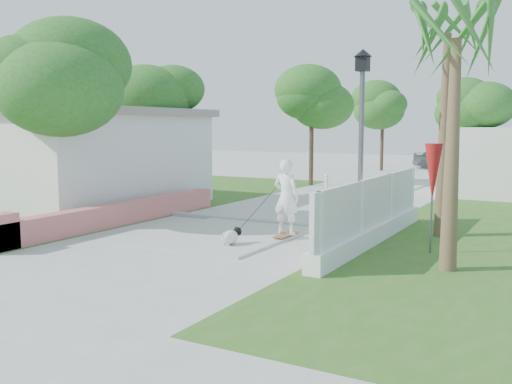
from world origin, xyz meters
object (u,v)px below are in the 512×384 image
Objects in this scene: street_lamp at (361,136)px; parked_car at (447,158)px; patio_umbrella at (433,173)px; skateboarder at (272,202)px; dog at (231,236)px; bollard at (326,189)px.

parked_car is at bearing 95.89° from street_lamp.
patio_umbrella is 24.50m from parked_car.
skateboarder is at bearing -162.57° from parked_car.
patio_umbrella is 3.65m from skateboarder.
skateboarder is at bearing 83.78° from dog.
parked_car is (-2.38, 23.10, -1.73)m from street_lamp.
patio_umbrella reaches higher than dog.
patio_umbrella is (1.90, -1.00, -0.74)m from street_lamp.
dog is at bearing -84.82° from bollard.
skateboarder is at bearing -174.01° from patio_umbrella.
dog is (-3.96, -1.53, -1.44)m from patio_umbrella.
dog is (0.64, -7.03, -0.34)m from bollard.
street_lamp is 1.93× the size of patio_umbrella.
patio_umbrella is 1.22× the size of skateboarder.
parked_car is at bearing -83.74° from skateboarder.
skateboarder is 0.46× the size of parked_car.
patio_umbrella is 4.49m from dog.
dog is 25.63m from parked_car.
street_lamp is 3.92m from dog.
parked_car is (-0.32, 25.63, 0.45)m from dog.
skateboarder reaches higher than bollard.
bollard is at bearing 120.96° from street_lamp.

